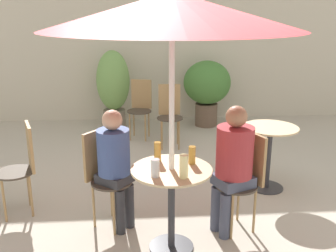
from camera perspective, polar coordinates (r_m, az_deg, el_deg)
name	(u,v)px	position (r m, az deg, el deg)	size (l,w,h in m)	color
ground_plane	(179,242)	(3.71, 1.68, -16.45)	(20.00, 20.00, 0.00)	#B2A899
storefront_wall	(157,39)	(7.33, -1.65, 12.56)	(10.00, 0.06, 3.00)	beige
cafe_table_near	(171,190)	(3.36, 0.51, -9.28)	(0.68, 0.68, 0.75)	#2D2D33
cafe_table_far	(269,145)	(4.63, 14.49, -2.69)	(0.62, 0.62, 0.75)	#2D2D33
bistro_chair_0	(245,173)	(3.74, 11.16, -6.75)	(0.43, 0.42, 0.94)	#42382D
bistro_chair_1	(104,170)	(3.79, -9.31, -6.28)	(0.44, 0.44, 0.94)	#42382D
bistro_chair_2	(170,110)	(5.93, 0.24, 2.36)	(0.39, 0.39, 0.94)	#42382D
bistro_chair_4	(140,104)	(6.34, -4.02, 3.27)	(0.40, 0.42, 0.94)	#42382D
bistro_chair_5	(23,161)	(4.20, -20.31, -4.81)	(0.43, 0.41, 0.94)	#42382D
seated_person_0	(233,159)	(3.59, 9.41, -4.78)	(0.40, 0.38, 1.22)	#42475B
seated_person_1	(115,159)	(3.65, -7.71, -4.72)	(0.38, 0.38, 1.16)	#2D2D33
beer_glass_0	(155,168)	(3.10, -1.87, -6.10)	(0.07, 0.07, 0.15)	silver
beer_glass_1	(183,166)	(3.07, 2.25, -5.89)	(0.07, 0.07, 0.19)	beige
beer_glass_2	(192,155)	(3.36, 3.50, -4.24)	(0.06, 0.06, 0.16)	#B28433
beer_glass_3	(158,152)	(3.40, -1.52, -3.75)	(0.06, 0.06, 0.17)	#B28433
potted_plant_0	(113,85)	(6.95, -7.96, 5.92)	(0.58, 0.58, 1.35)	slate
potted_plant_1	(207,86)	(6.97, 5.68, 5.80)	(0.83, 0.83, 1.16)	brown
umbrella	(172,12)	(3.02, 0.58, 16.28)	(1.98, 1.98, 2.15)	silver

